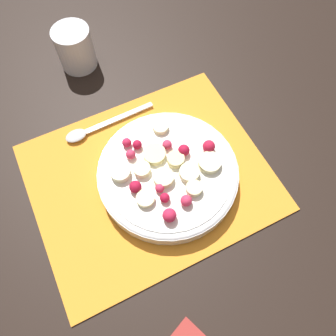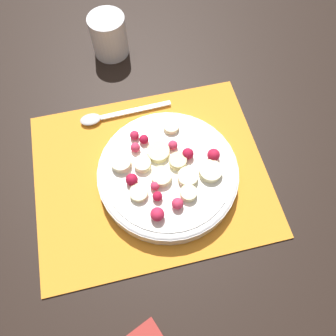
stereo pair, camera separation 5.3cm
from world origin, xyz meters
TOP-DOWN VIEW (x-y plane):
  - ground_plane at (0.00, 0.00)m, footprint 3.00×3.00m
  - placemat at (0.00, 0.00)m, footprint 0.39×0.33m
  - fruit_bowl at (0.03, -0.02)m, footprint 0.23×0.23m
  - spoon at (-0.05, 0.13)m, footprint 0.17×0.03m
  - drinking_glass at (-0.02, 0.30)m, footprint 0.07×0.07m

SIDE VIEW (x-z plane):
  - ground_plane at x=0.00m, z-range 0.00..0.00m
  - placemat at x=0.00m, z-range 0.00..0.01m
  - spoon at x=-0.05m, z-range 0.01..0.01m
  - fruit_bowl at x=0.03m, z-range 0.00..0.05m
  - drinking_glass at x=-0.02m, z-range 0.00..0.08m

